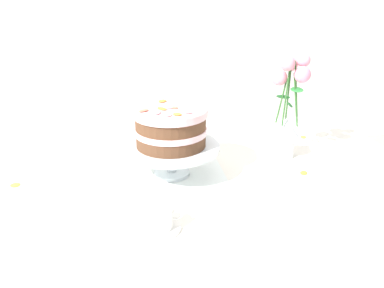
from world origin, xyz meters
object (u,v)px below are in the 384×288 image
Objects in this scene: layer_cake at (171,127)px; teacup at (158,220)px; cake_stand at (171,150)px; flower_vase at (288,110)px; dining_table at (207,215)px.

layer_cake is 0.32m from teacup.
cake_stand reaches higher than teacup.
cake_stand is at bearing -173.80° from flower_vase.
cake_stand is 0.07m from layer_cake.
layer_cake is 1.85× the size of teacup.
dining_table is at bearing -51.51° from layer_cake.
cake_stand reaches higher than dining_table.
cake_stand is 0.41m from flower_vase.
flower_vase is 0.60m from teacup.
cake_stand is 2.47× the size of teacup.
cake_stand is 0.30m from teacup.
teacup is at bearing -146.64° from flower_vase.
layer_cake reaches higher than teacup.
layer_cake is at bearing 71.96° from teacup.
teacup is at bearing -108.04° from layer_cake.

